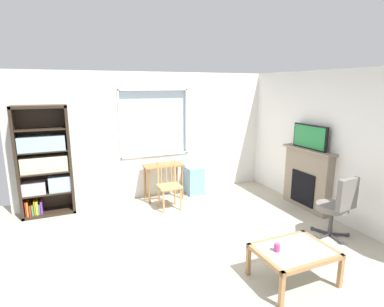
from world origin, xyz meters
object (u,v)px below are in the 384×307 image
(plastic_drawer_unit, at_px, (194,180))
(office_chair, at_px, (338,204))
(wooden_chair, at_px, (169,185))
(coffee_table, at_px, (294,254))
(desk_under_window, at_px, (163,171))
(fireplace, at_px, (307,179))
(bookshelf, at_px, (44,164))
(sippy_cup, at_px, (277,247))
(tv, at_px, (310,137))

(plastic_drawer_unit, distance_m, office_chair, 2.99)
(wooden_chair, bearing_deg, coffee_table, -76.79)
(desk_under_window, bearing_deg, fireplace, -33.18)
(office_chair, bearing_deg, bookshelf, 146.03)
(bookshelf, distance_m, office_chair, 4.98)
(desk_under_window, distance_m, wooden_chair, 0.53)
(fireplace, height_order, sippy_cup, fireplace)
(tv, relative_size, coffee_table, 0.89)
(plastic_drawer_unit, relative_size, tv, 0.75)
(bookshelf, bearing_deg, desk_under_window, -2.84)
(bookshelf, distance_m, sippy_cup, 4.21)
(bookshelf, height_order, wooden_chair, bookshelf)
(wooden_chair, xyz_separation_m, sippy_cup, (0.42, -2.69, 0.00))
(plastic_drawer_unit, bearing_deg, sippy_cup, -96.11)
(tv, bearing_deg, bookshelf, 159.96)
(desk_under_window, relative_size, office_chair, 0.81)
(tv, distance_m, coffee_table, 2.67)
(wooden_chair, bearing_deg, bookshelf, 163.72)
(wooden_chair, relative_size, office_chair, 0.90)
(bookshelf, xyz_separation_m, office_chair, (4.12, -2.78, -0.40))
(wooden_chair, bearing_deg, desk_under_window, 83.07)
(bookshelf, relative_size, office_chair, 1.99)
(fireplace, bearing_deg, wooden_chair, 156.94)
(bookshelf, xyz_separation_m, coffee_table, (2.78, -3.36, -0.59))
(bookshelf, height_order, sippy_cup, bookshelf)
(desk_under_window, distance_m, plastic_drawer_unit, 0.77)
(office_chair, height_order, sippy_cup, office_chair)
(bookshelf, height_order, office_chair, bookshelf)
(fireplace, xyz_separation_m, coffee_table, (-1.79, -1.71, -0.23))
(office_chair, bearing_deg, wooden_chair, 132.71)
(plastic_drawer_unit, bearing_deg, wooden_chair, -143.83)
(bookshelf, distance_m, coffee_table, 4.40)
(fireplace, xyz_separation_m, tv, (-0.02, 0.00, 0.81))
(desk_under_window, xyz_separation_m, coffee_table, (0.58, -3.25, -0.23))
(desk_under_window, bearing_deg, sippy_cup, -83.58)
(plastic_drawer_unit, bearing_deg, fireplace, -43.92)
(wooden_chair, relative_size, plastic_drawer_unit, 1.51)
(bookshelf, relative_size, coffee_table, 2.21)
(tv, bearing_deg, wooden_chair, 156.79)
(wooden_chair, height_order, coffee_table, wooden_chair)
(desk_under_window, bearing_deg, tv, -33.38)
(bookshelf, bearing_deg, sippy_cup, -52.37)
(bookshelf, bearing_deg, coffee_table, -50.47)
(fireplace, distance_m, sippy_cup, 2.61)
(coffee_table, bearing_deg, wooden_chair, 103.21)
(office_chair, xyz_separation_m, coffee_table, (-1.34, -0.59, -0.19))
(desk_under_window, relative_size, fireplace, 0.69)
(fireplace, bearing_deg, coffee_table, -136.37)
(bookshelf, xyz_separation_m, plastic_drawer_unit, (2.90, -0.06, -0.66))
(bookshelf, relative_size, tv, 2.49)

